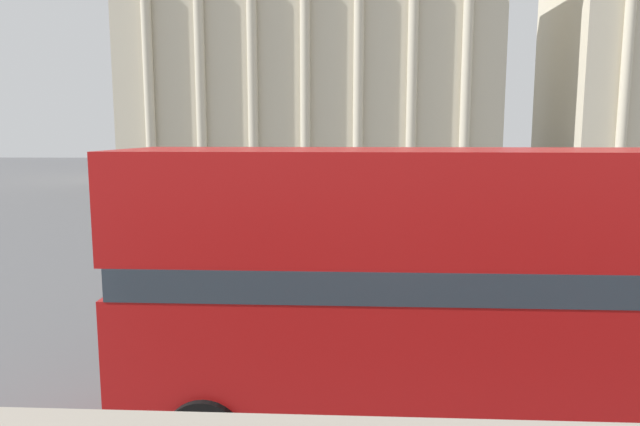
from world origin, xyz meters
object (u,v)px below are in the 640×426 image
at_px(pedestrian_grey, 260,189).
at_px(traffic_light_near, 513,224).
at_px(traffic_light_mid, 496,199).
at_px(plaza_building_left, 310,69).
at_px(double_decker_bus, 478,281).

bearing_deg(pedestrian_grey, traffic_light_near, -56.73).
bearing_deg(traffic_light_mid, plaza_building_left, 102.73).
bearing_deg(traffic_light_mid, pedestrian_grey, 120.96).
height_order(double_decker_bus, traffic_light_mid, double_decker_bus).
bearing_deg(traffic_light_near, double_decker_bus, -111.69).
height_order(traffic_light_near, pedestrian_grey, traffic_light_near).
distance_m(traffic_light_mid, pedestrian_grey, 20.59).
relative_size(traffic_light_mid, pedestrian_grey, 2.20).
bearing_deg(double_decker_bus, plaza_building_left, 94.69).
xyz_separation_m(double_decker_bus, plaza_building_left, (-5.87, 49.06, 8.41)).
bearing_deg(double_decker_bus, traffic_light_near, 66.17).
relative_size(double_decker_bus, pedestrian_grey, 6.10).
height_order(double_decker_bus, plaza_building_left, plaza_building_left).
distance_m(traffic_light_near, traffic_light_mid, 6.32).
height_order(double_decker_bus, pedestrian_grey, double_decker_bus).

